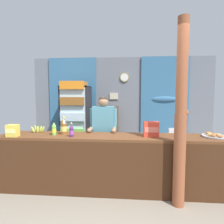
# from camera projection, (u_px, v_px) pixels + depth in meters

# --- Properties ---
(ground_plane) EXTENTS (7.42, 7.42, 0.00)m
(ground_plane) POSITION_uv_depth(u_px,v_px,m) (118.00, 173.00, 3.82)
(ground_plane) COLOR gray
(back_wall_curtained) EXTENTS (5.11, 0.22, 2.65)m
(back_wall_curtained) POSITION_uv_depth(u_px,v_px,m) (121.00, 103.00, 5.45)
(back_wall_curtained) COLOR slate
(back_wall_curtained) RESTS_ON ground
(stall_counter) EXTENTS (3.77, 0.59, 0.91)m
(stall_counter) POSITION_uv_depth(u_px,v_px,m) (112.00, 158.00, 3.00)
(stall_counter) COLOR brown
(stall_counter) RESTS_ON ground
(timber_post) EXTENTS (0.19, 0.17, 2.62)m
(timber_post) POSITION_uv_depth(u_px,v_px,m) (181.00, 118.00, 2.60)
(timber_post) COLOR #995133
(timber_post) RESTS_ON ground
(drink_fridge) EXTENTS (0.72, 0.70, 1.93)m
(drink_fridge) POSITION_uv_depth(u_px,v_px,m) (76.00, 115.00, 4.95)
(drink_fridge) COLOR #232328
(drink_fridge) RESTS_ON ground
(bottle_shelf_rack) EXTENTS (0.48, 0.28, 1.30)m
(bottle_shelf_rack) POSITION_uv_depth(u_px,v_px,m) (110.00, 128.00, 5.20)
(bottle_shelf_rack) COLOR brown
(bottle_shelf_rack) RESTS_ON ground
(plastic_lawn_chair) EXTENTS (0.58, 0.58, 0.86)m
(plastic_lawn_chair) POSITION_uv_depth(u_px,v_px,m) (173.00, 143.00, 4.31)
(plastic_lawn_chair) COLOR silver
(plastic_lawn_chair) RESTS_ON ground
(shopkeeper) EXTENTS (0.51, 0.42, 1.55)m
(shopkeeper) POSITION_uv_depth(u_px,v_px,m) (103.00, 127.00, 3.57)
(shopkeeper) COLOR #28282D
(shopkeeper) RESTS_ON ground
(soda_bottle_iced_tea) EXTENTS (0.10, 0.10, 0.30)m
(soda_bottle_iced_tea) POSITION_uv_depth(u_px,v_px,m) (64.00, 127.00, 3.19)
(soda_bottle_iced_tea) COLOR brown
(soda_bottle_iced_tea) RESTS_ON stall_counter
(soda_bottle_grape_soda) EXTENTS (0.07, 0.07, 0.23)m
(soda_bottle_grape_soda) POSITION_uv_depth(u_px,v_px,m) (72.00, 131.00, 2.99)
(soda_bottle_grape_soda) COLOR #56286B
(soda_bottle_grape_soda) RESTS_ON stall_counter
(soda_bottle_lime_soda) EXTENTS (0.07, 0.07, 0.24)m
(soda_bottle_lime_soda) POSITION_uv_depth(u_px,v_px,m) (54.00, 129.00, 3.13)
(soda_bottle_lime_soda) COLOR #75C64C
(soda_bottle_lime_soda) RESTS_ON stall_counter
(snack_box_instant_noodle) EXTENTS (0.18, 0.13, 0.19)m
(snack_box_instant_noodle) POSITION_uv_depth(u_px,v_px,m) (13.00, 131.00, 3.01)
(snack_box_instant_noodle) COLOR #EAD14C
(snack_box_instant_noodle) RESTS_ON stall_counter
(snack_box_crackers) EXTENTS (0.24, 0.15, 0.24)m
(snack_box_crackers) POSITION_uv_depth(u_px,v_px,m) (151.00, 129.00, 3.02)
(snack_box_crackers) COLOR #E5422D
(snack_box_crackers) RESTS_ON stall_counter
(pastry_tray) EXTENTS (0.40, 0.40, 0.07)m
(pastry_tray) POSITION_uv_depth(u_px,v_px,m) (215.00, 136.00, 2.97)
(pastry_tray) COLOR #BCBCC1
(pastry_tray) RESTS_ON stall_counter
(banana_bunch) EXTENTS (0.27, 0.06, 0.16)m
(banana_bunch) POSITION_uv_depth(u_px,v_px,m) (38.00, 129.00, 3.35)
(banana_bunch) COLOR #B7C647
(banana_bunch) RESTS_ON stall_counter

